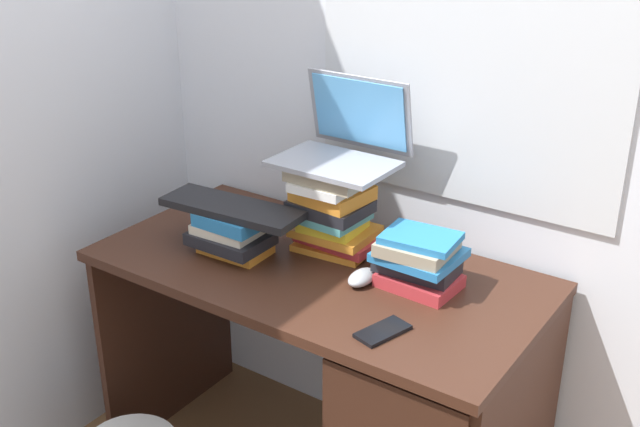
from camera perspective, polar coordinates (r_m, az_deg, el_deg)
wall_back at (r=2.31m, az=5.12°, el=11.55°), size 6.00×0.06×2.60m
wall_left at (r=2.57m, az=-16.18°, el=12.00°), size 0.05×6.00×2.60m
desk at (r=2.23m, az=6.31°, el=-14.19°), size 1.26×0.64×0.76m
book_stack_tall at (r=2.23m, az=0.92°, el=0.41°), size 0.24×0.21×0.26m
book_stack_keyboard_riser at (r=2.26m, az=-6.34°, el=-1.30°), size 0.22×0.18×0.13m
book_stack_side at (r=2.09m, az=7.15°, el=-3.31°), size 0.23×0.20×0.15m
laptop at (r=2.21m, az=1.80°, el=5.22°), size 0.33×0.27×0.23m
keyboard at (r=2.23m, az=-6.40°, el=0.40°), size 0.43×0.17×0.02m
computer_mouse at (r=2.11m, az=3.06°, el=-4.65°), size 0.06×0.10×0.04m
mug at (r=2.45m, az=-7.28°, el=0.09°), size 0.11×0.07×0.09m
cell_phone at (r=1.91m, az=4.57°, el=-8.51°), size 0.10×0.15×0.01m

